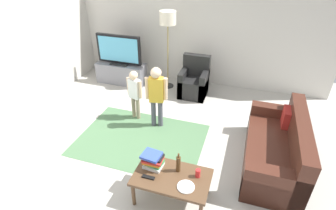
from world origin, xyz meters
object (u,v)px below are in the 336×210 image
at_px(armchair, 194,82).
at_px(floor_lamp, 168,22).
at_px(child_center, 156,92).
at_px(coffee_table, 172,179).
at_px(tv, 119,50).
at_px(bottle, 178,164).
at_px(tv_remote, 148,177).
at_px(soda_can, 198,173).
at_px(tv_stand, 122,73).
at_px(plate, 186,187).
at_px(book_stack, 153,160).
at_px(child_near_tv, 135,91).
at_px(couch, 279,151).

distance_m(armchair, floor_lamp, 1.44).
bearing_deg(child_center, coffee_table, -63.25).
bearing_deg(floor_lamp, tv, -171.50).
height_order(bottle, tv_remote, bottle).
bearing_deg(tv, coffee_table, -53.00).
distance_m(armchair, soda_can, 2.97).
height_order(tv_stand, coffee_table, tv_stand).
bearing_deg(plate, soda_can, 65.62).
xyz_separation_m(child_center, plate, (1.00, -1.67, -0.29)).
relative_size(tv, soda_can, 9.17).
relative_size(coffee_table, tv_remote, 5.88).
bearing_deg(book_stack, armchair, 92.15).
distance_m(book_stack, plate, 0.57).
height_order(coffee_table, tv_remote, tv_remote).
distance_m(armchair, child_near_tv, 1.59).
bearing_deg(tv, child_center, -44.39).
distance_m(coffee_table, book_stack, 0.35).
relative_size(coffee_table, plate, 4.55).
bearing_deg(book_stack, bottle, 4.11).
bearing_deg(bottle, child_center, 120.18).
height_order(couch, book_stack, couch).
height_order(tv, armchair, tv).
relative_size(bottle, soda_can, 2.48).
bearing_deg(armchair, book_stack, -87.85).
distance_m(couch, tv_remote, 2.07).
distance_m(floor_lamp, plate, 3.71).
height_order(armchair, child_near_tv, child_near_tv).
relative_size(couch, bottle, 6.05).
distance_m(floor_lamp, tv_remote, 3.56).
xyz_separation_m(child_near_tv, plate, (1.49, -1.79, -0.18)).
bearing_deg(bottle, book_stack, -175.89).
xyz_separation_m(couch, soda_can, (-1.05, -1.03, 0.19)).
bearing_deg(plate, book_stack, 157.37).
distance_m(floor_lamp, coffee_table, 3.55).
xyz_separation_m(couch, coffee_table, (-1.37, -1.13, 0.08)).
xyz_separation_m(tv, book_stack, (1.96, -2.89, -0.32)).
height_order(couch, plate, couch).
relative_size(tv, couch, 0.61).
xyz_separation_m(armchair, coffee_table, (0.40, -2.97, 0.07)).
bearing_deg(tv_remote, child_center, 106.03).
distance_m(floor_lamp, child_near_tv, 1.77).
distance_m(couch, child_center, 2.23).
relative_size(child_near_tv, book_stack, 3.52).
bearing_deg(coffee_table, book_stack, 162.17).
bearing_deg(tv, book_stack, -55.94).
height_order(child_center, book_stack, child_center).
bearing_deg(armchair, child_near_tv, -123.68).
bearing_deg(coffee_table, bottle, 67.38).
height_order(child_center, bottle, child_center).
distance_m(couch, book_stack, 1.97).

